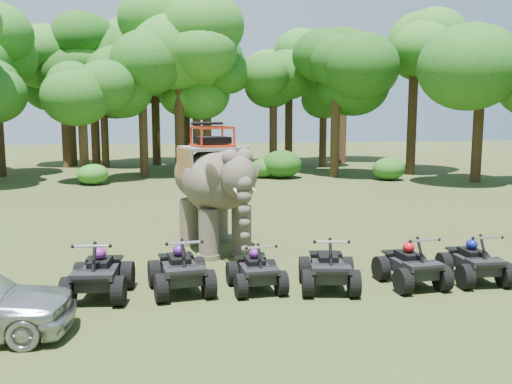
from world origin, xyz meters
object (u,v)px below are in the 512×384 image
Objects in this scene: atv_2 at (256,265)px; atv_5 at (474,256)px; atv_1 at (180,264)px; atv_0 at (99,268)px; elephant at (214,187)px; atv_4 at (411,260)px; atv_3 at (328,262)px.

atv_5 reaches higher than atv_2.
atv_0 is at bearing 173.92° from atv_1.
elephant reaches higher than atv_4.
atv_3 is at bearing -11.47° from atv_2.
atv_0 is at bearing -179.92° from atv_5.
atv_0 reaches higher than atv_2.
atv_1 is (1.80, 0.09, -0.01)m from atv_0.
elephant is 2.65× the size of atv_5.
atv_0 is 1.08× the size of atv_5.
atv_1 is at bearing 170.82° from atv_4.
elephant is 4.18m from atv_1.
atv_4 is (7.21, -0.21, -0.04)m from atv_0.
atv_2 is 0.90× the size of atv_3.
atv_1 is (-1.06, -3.86, -1.21)m from elephant.
elephant is at bearing 65.83° from atv_1.
atv_3 reaches higher than atv_2.
atv_2 is 0.93× the size of atv_4.
atv_3 is (3.40, -0.28, -0.01)m from atv_1.
atv_5 is (5.32, -0.13, 0.04)m from atv_2.
atv_1 is 1.73m from atv_2.
atv_2 is (0.67, -3.95, -1.29)m from elephant.
elephant is 5.02m from atv_0.
atv_3 is at bearing -13.53° from atv_1.
atv_0 reaches higher than atv_4.
atv_0 is 1.15× the size of atv_2.
atv_4 reaches higher than atv_2.
atv_5 is (7.05, -0.21, -0.04)m from atv_1.
atv_0 is at bearing -141.18° from elephant.
atv_0 is at bearing -172.75° from atv_3.
elephant reaches higher than atv_0.
atv_5 is at bearing -49.56° from elephant.
atv_5 is (8.85, -0.13, -0.05)m from atv_0.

